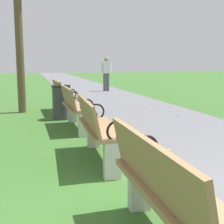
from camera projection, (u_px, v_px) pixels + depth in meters
The scene contains 8 objects.
paved_walkway at pixel (77, 84), 19.90m from camera, with size 3.15×44.00×0.02m, color slate.
park_bench_1 at pixel (167, 192), 2.21m from camera, with size 0.49×1.61×0.90m.
park_bench_2 at pixel (97, 127), 4.42m from camera, with size 0.55×1.62×0.90m.
park_bench_3 at pixel (75, 106), 6.55m from camera, with size 0.49×1.61×0.90m.
park_bench_4 at pixel (63, 95), 8.75m from camera, with size 0.53×1.62×0.90m.
pedestrian_walking at pixel (106, 72), 15.03m from camera, with size 0.53×0.23×1.62m.
trash_bin at pixel (61, 102), 7.72m from camera, with size 0.48×0.48×0.84m.
scattered_leaves at pixel (136, 127), 6.73m from camera, with size 5.23×7.63×0.02m.
Camera 1 is at (-1.42, -1.83, 1.40)m, focal length 50.15 mm.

